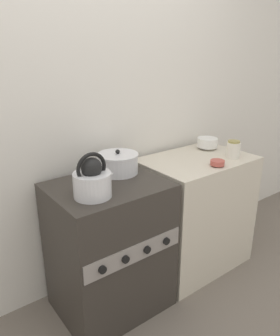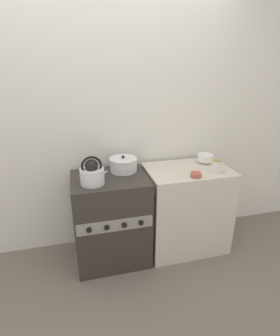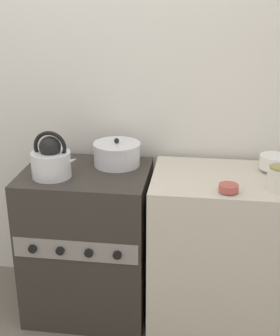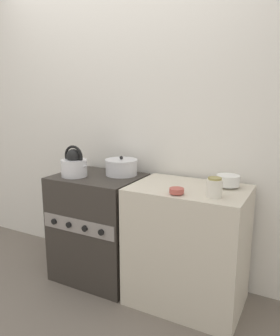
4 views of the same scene
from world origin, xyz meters
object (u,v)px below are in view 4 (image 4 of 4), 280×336
Objects in this scene: enamel_bowl at (228,181)px; storage_jar at (214,188)px; stove at (99,227)px; kettle at (74,165)px; small_ceramic_bowl at (177,191)px; cooking_pot at (121,167)px.

storage_jar reaches higher than enamel_bowl.
stove is 1.09m from storage_jar.
small_ceramic_bowl is (0.89, -0.09, -0.06)m from kettle.
enamel_bowl is (0.99, 0.13, 0.48)m from stove.
kettle is at bearing 174.36° from small_ceramic_bowl.
small_ceramic_bowl is at bearing -5.64° from kettle.
small_ceramic_bowl reaches higher than stove.
storage_jar is at bearing -1.83° from kettle.
kettle is 1.99× the size of storage_jar.
enamel_bowl is at bearing 0.74° from cooking_pot.
cooking_pot reaches higher than small_ceramic_bowl.
kettle reaches higher than small_ceramic_bowl.
small_ceramic_bowl is at bearing -26.99° from cooking_pot.
kettle is 0.37m from cooking_pot.
enamel_bowl is 0.26m from storage_jar.
cooking_pot is 2.73× the size of small_ceramic_bowl.
stove is 5.55× the size of enamel_bowl.
small_ceramic_bowl is at bearing -128.54° from enamel_bowl.
small_ceramic_bowl is at bearing -13.85° from stove.
enamel_bowl is at bearing 7.42° from stove.
storage_jar is (-0.02, -0.26, 0.01)m from enamel_bowl.
stove is at bearing 172.31° from storage_jar.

